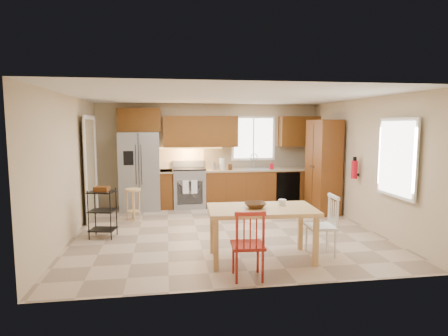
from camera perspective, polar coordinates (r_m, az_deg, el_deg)
name	(u,v)px	position (r m, az deg, el deg)	size (l,w,h in m)	color
floor	(226,231)	(7.15, 0.24, -9.57)	(5.50, 5.50, 0.00)	tan
ceiling	(226,96)	(6.88, 0.25, 10.84)	(5.50, 5.00, 0.02)	silver
wall_back	(210,154)	(9.37, -2.14, 2.08)	(5.50, 0.02, 2.50)	#CCB793
wall_front	(258,188)	(4.47, 5.24, -3.01)	(5.50, 0.02, 2.50)	#CCB793
wall_left	(69,168)	(7.02, -22.51, 0.04)	(0.02, 5.00, 2.50)	#CCB793
wall_right	(364,163)	(7.82, 20.58, 0.74)	(0.02, 5.00, 2.50)	#CCB793
refrigerator	(140,171)	(8.99, -12.67, -0.45)	(0.92, 0.75, 1.82)	gray
range_stove	(189,188)	(9.11, -5.33, -3.08)	(0.76, 0.63, 0.92)	gray
base_cabinet_narrow	(166,189)	(9.11, -8.79, -3.20)	(0.30, 0.60, 0.90)	#633312
base_cabinet_run	(263,187)	(9.41, 5.93, -2.84)	(2.92, 0.60, 0.90)	#633312
dishwasher	(288,188)	(9.30, 9.73, -3.02)	(0.60, 0.02, 0.78)	black
backsplash	(260,157)	(9.59, 5.56, 1.71)	(2.92, 0.03, 0.55)	beige
upper_over_fridge	(139,120)	(9.13, -12.78, 7.14)	(1.00, 0.35, 0.55)	#633610
upper_left_block	(201,132)	(9.14, -3.59, 5.57)	(1.80, 0.35, 0.75)	#633610
upper_right_block	(299,131)	(9.69, 11.37, 5.51)	(1.00, 0.35, 0.75)	#633610
window_back	(253,138)	(9.52, 4.48, 4.55)	(1.12, 0.04, 1.12)	white
sink	(256,171)	(9.31, 4.83, -0.38)	(0.62, 0.46, 0.16)	gray
undercab_glow	(188,148)	(9.11, -5.44, 3.06)	(1.60, 0.30, 0.01)	#FFBF66
soap_bottle	(272,165)	(9.29, 7.26, 0.42)	(0.09, 0.09, 0.19)	red
paper_towel	(222,164)	(9.08, -0.31, 0.61)	(0.12, 0.12, 0.28)	white
canister_steel	(214,166)	(9.06, -1.56, 0.27)	(0.11, 0.11, 0.18)	gray
canister_wood	(230,167)	(9.09, 0.97, 0.17)	(0.10, 0.10, 0.14)	#462912
pantry	(323,166)	(8.76, 14.88, 0.23)	(0.50, 0.95, 2.10)	#633312
fire_extinguisher	(354,170)	(7.91, 19.25, -0.24)	(0.12, 0.12, 0.36)	red
window_right	(397,158)	(6.78, 24.87, 1.41)	(0.04, 1.02, 1.32)	white
doorway	(90,170)	(8.29, -19.79, -0.30)	(0.04, 0.95, 2.10)	#8C7A59
dining_table	(261,234)	(5.66, 5.72, -9.98)	(1.57, 0.88, 0.77)	tan
chair_red	(248,244)	(4.95, 3.63, -11.45)	(0.43, 0.43, 0.92)	#AA271A
chair_white	(321,225)	(5.98, 14.56, -8.46)	(0.43, 0.43, 0.92)	white
table_bowl	(255,208)	(5.53, 4.78, -6.14)	(0.32, 0.32, 0.08)	#462912
table_jar	(282,204)	(5.74, 8.86, -5.44)	(0.12, 0.12, 0.13)	white
bar_stool	(133,204)	(8.09, -13.65, -5.41)	(0.32, 0.32, 0.67)	tan
utility_cart	(103,213)	(6.99, -18.01, -6.60)	(0.43, 0.34, 0.87)	black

